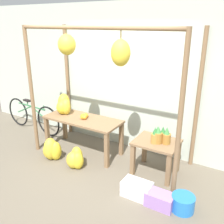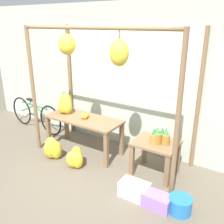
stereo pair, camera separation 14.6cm
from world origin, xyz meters
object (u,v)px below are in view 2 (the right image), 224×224
banana_pile_ground_left (53,149)px  parked_bicycle (35,115)px  pineapple_cluster (159,137)px  fruit_crate_purple (157,201)px  orange_pile (85,116)px  banana_pile_ground_right (75,159)px  blue_bucket (180,205)px  fruit_crate_white (134,190)px  banana_pile_on_table (65,105)px

banana_pile_ground_left → parked_bicycle: (-1.32, 0.76, 0.18)m
pineapple_cluster → fruit_crate_purple: bearing=-66.7°
parked_bicycle → orange_pile: bearing=-7.1°
banana_pile_ground_left → pineapple_cluster: bearing=16.0°
orange_pile → fruit_crate_purple: size_ratio=0.56×
banana_pile_ground_right → fruit_crate_purple: size_ratio=0.97×
parked_bicycle → fruit_crate_purple: 3.66m
banana_pile_ground_left → blue_bucket: bearing=-2.3°
fruit_crate_white → banana_pile_on_table: bearing=159.5°
orange_pile → banana_pile_on_table: bearing=176.2°
banana_pile_on_table → fruit_crate_purple: (2.35, -0.78, -0.77)m
banana_pile_on_table → banana_pile_ground_right: banana_pile_on_table is taller
banana_pile_ground_right → parked_bicycle: bearing=157.6°
fruit_crate_purple → banana_pile_ground_right: bearing=173.7°
orange_pile → parked_bicycle: 1.74m
fruit_crate_white → blue_bucket: size_ratio=1.36×
banana_pile_ground_left → parked_bicycle: size_ratio=0.25×
orange_pile → parked_bicycle: size_ratio=0.12×
pineapple_cluster → banana_pile_ground_right: pineapple_cluster is taller
banana_pile_on_table → fruit_crate_white: size_ratio=0.90×
blue_bucket → fruit_crate_purple: (-0.30, -0.09, -0.01)m
banana_pile_ground_left → fruit_crate_purple: (2.20, -0.19, -0.08)m
pineapple_cluster → banana_pile_ground_left: size_ratio=0.67×
banana_pile_ground_left → banana_pile_on_table: bearing=104.9°
banana_pile_ground_left → orange_pile: bearing=56.6°
banana_pile_on_table → parked_bicycle: banana_pile_on_table is taller
banana_pile_on_table → blue_bucket: size_ratio=1.23×
banana_pile_ground_left → parked_bicycle: 1.54m
blue_bucket → fruit_crate_purple: blue_bucket is taller
orange_pile → fruit_crate_purple: (1.84, -0.74, -0.64)m
blue_bucket → pineapple_cluster: bearing=133.7°
fruit_crate_white → parked_bicycle: parked_bicycle is taller
pineapple_cluster → parked_bicycle: 3.23m
parked_bicycle → banana_pile_ground_right: bearing=-22.4°
banana_pile_on_table → orange_pile: bearing=-3.8°
orange_pile → fruit_crate_purple: orange_pile is taller
pineapple_cluster → orange_pile: bearing=179.5°
orange_pile → blue_bucket: (2.13, -0.65, -0.63)m
pineapple_cluster → banana_pile_ground_left: pineapple_cluster is taller
banana_pile_on_table → parked_bicycle: bearing=171.4°
orange_pile → banana_pile_ground_right: bearing=-70.8°
fruit_crate_purple → parked_bicycle: bearing=164.8°
banana_pile_ground_left → blue_bucket: size_ratio=1.41×
banana_pile_on_table → pineapple_cluster: (2.04, -0.05, -0.16)m
banana_pile_on_table → pineapple_cluster: bearing=-1.3°
orange_pile → fruit_crate_purple: bearing=-22.1°
banana_pile_ground_right → blue_bucket: (1.94, -0.09, -0.05)m
blue_bucket → parked_bicycle: 3.92m
fruit_crate_white → blue_bucket: fruit_crate_white is taller
banana_pile_ground_right → parked_bicycle: 2.05m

